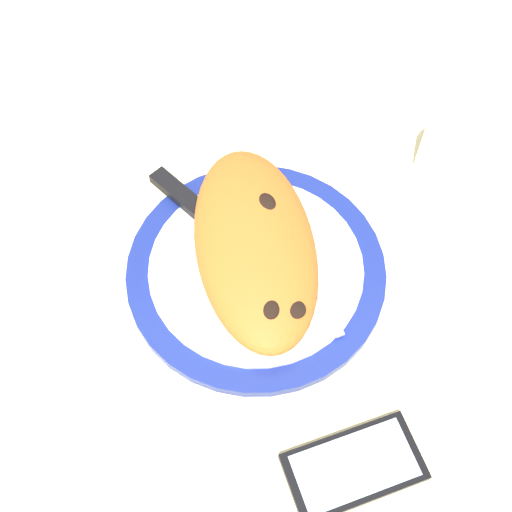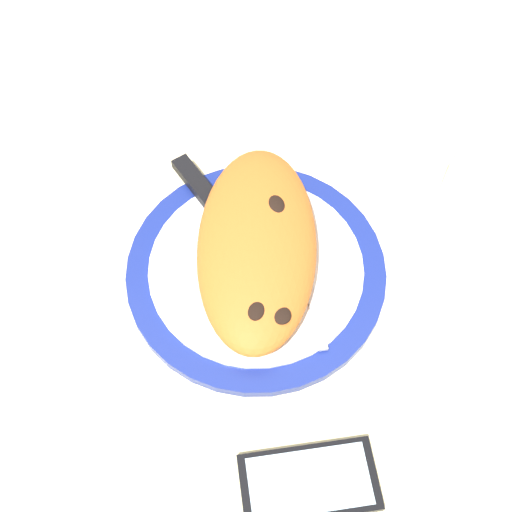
% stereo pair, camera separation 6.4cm
% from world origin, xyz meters
% --- Properties ---
extents(ground_plane, '(1.50, 1.50, 0.03)m').
position_xyz_m(ground_plane, '(0.00, 0.00, -0.01)').
color(ground_plane, beige).
extents(plate, '(0.28, 0.28, 0.02)m').
position_xyz_m(plate, '(0.00, 0.00, 0.01)').
color(plate, navy).
rests_on(plate, ground_plane).
extents(calzone, '(0.26, 0.14, 0.05)m').
position_xyz_m(calzone, '(0.01, -0.00, 0.04)').
color(calzone, '#C16023').
rests_on(calzone, plate).
extents(fork, '(0.16, 0.06, 0.00)m').
position_xyz_m(fork, '(0.00, -0.05, 0.02)').
color(fork, silver).
rests_on(fork, plate).
extents(knife, '(0.19, 0.16, 0.01)m').
position_xyz_m(knife, '(0.07, 0.05, 0.02)').
color(knife, silver).
rests_on(knife, plate).
extents(smartphone, '(0.09, 0.13, 0.01)m').
position_xyz_m(smartphone, '(-0.21, -0.07, 0.01)').
color(smartphone, black).
rests_on(smartphone, ground_plane).
extents(water_glass, '(0.07, 0.07, 0.09)m').
position_xyz_m(water_glass, '(0.11, -0.24, 0.04)').
color(water_glass, silver).
rests_on(water_glass, ground_plane).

